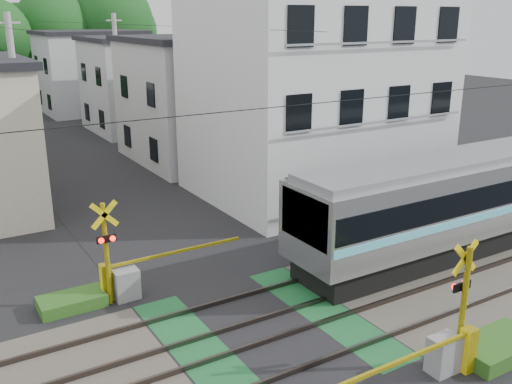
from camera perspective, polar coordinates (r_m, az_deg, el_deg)
ground at (r=15.27m, az=1.07°, el=-13.72°), size 120.00×120.00×0.00m
track_bed at (r=15.25m, az=1.07°, el=-13.60°), size 120.00×120.00×0.14m
crossing_signal_near at (r=14.08m, az=18.74°, el=-14.26°), size 4.74×0.65×3.09m
crossing_signal_far at (r=16.94m, az=-13.21°, el=-8.20°), size 4.74×0.65×3.09m
apartment_block at (r=25.95m, az=5.86°, el=10.06°), size 10.20×8.36×9.30m
houses_row at (r=37.96m, az=-20.25°, el=9.20°), size 22.07×31.35×6.80m
catenary at (r=17.61m, az=17.84°, el=2.73°), size 60.00×5.04×7.00m
utility_poles at (r=34.78m, az=-21.52°, el=9.82°), size 7.90×42.00×8.00m
pedestrian at (r=41.54m, az=-22.05°, el=6.24°), size 0.61×0.40×1.67m
weed_patches at (r=16.00m, az=6.68°, el=-11.53°), size 10.25×8.80×0.40m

